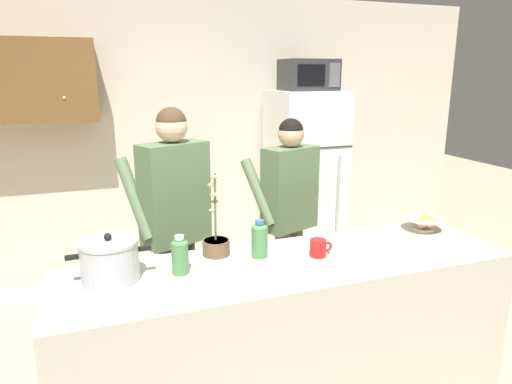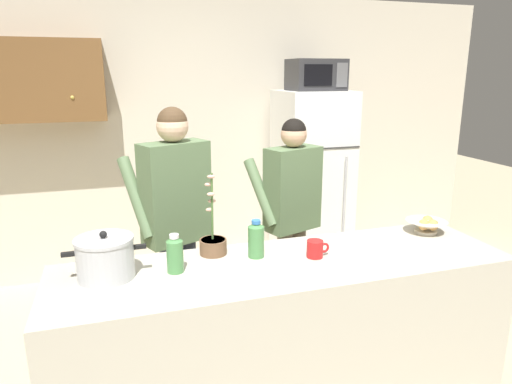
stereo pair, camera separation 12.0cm
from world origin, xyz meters
name	(u,v)px [view 1 (the left image)]	position (x,y,z in m)	size (l,w,h in m)	color
back_wall_unit	(170,129)	(-0.24, 2.27, 1.38)	(6.00, 0.48, 2.60)	beige
kitchen_island	(289,338)	(0.00, 0.00, 0.46)	(2.45, 0.68, 0.92)	#BCB7A8
refrigerator	(305,182)	(0.97, 1.85, 0.87)	(0.64, 0.68, 1.74)	white
microwave	(308,75)	(0.97, 1.83, 1.88)	(0.48, 0.37, 0.28)	#2D2D30
person_near_pot	(174,206)	(-0.48, 0.77, 1.06)	(0.62, 0.56, 1.70)	#33384C
person_by_sink	(289,201)	(0.39, 0.91, 0.98)	(0.58, 0.53, 1.59)	#726656
cooking_pot	(110,260)	(-0.92, 0.09, 1.02)	(0.40, 0.28, 0.24)	silver
coffee_mug	(319,248)	(0.17, 0.02, 0.97)	(0.13, 0.09, 0.10)	red
bread_bowl	(424,223)	(1.00, 0.17, 0.97)	(0.25, 0.25, 0.10)	beige
bottle_near_edge	(180,255)	(-0.58, 0.06, 1.02)	(0.08, 0.08, 0.20)	#4C8C4C
bottle_mid_counter	(260,239)	(-0.13, 0.12, 1.02)	(0.09, 0.09, 0.21)	#4C8C4C
potted_orchid	(216,243)	(-0.35, 0.23, 0.99)	(0.15, 0.15, 0.46)	brown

